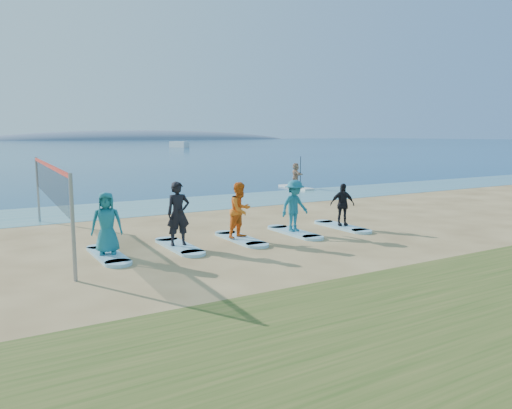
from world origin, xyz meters
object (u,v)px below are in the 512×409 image
student_3 (295,206)px  student_4 (342,205)px  volleyball_net (50,183)px  student_0 (107,223)px  paddleboard (296,187)px  surfboard_2 (240,239)px  surfboard_4 (342,227)px  paddleboarder (296,175)px  surfboard_3 (294,232)px  surfboard_0 (108,255)px  boat_offshore_b (179,147)px  surfboard_1 (179,246)px  student_1 (178,214)px  student_2 (240,210)px

student_3 → student_4: 2.10m
volleyball_net → student_0: size_ratio=5.29×
paddleboard → student_4: (-6.25, -11.71, 0.79)m
paddleboard → surfboard_2: paddleboard is taller
surfboard_4 → student_0: bearing=-180.0°
paddleboarder → student_0: 18.75m
surfboard_3 → student_3: student_3 is taller
surfboard_0 → surfboard_3: size_ratio=1.00×
boat_offshore_b → surfboard_2: size_ratio=2.57×
surfboard_2 → student_4: 4.28m
paddleboard → surfboard_3: size_ratio=1.36×
student_0 → surfboard_1: size_ratio=0.78×
volleyball_net → boat_offshore_b: 113.21m
surfboard_4 → surfboard_0: bearing=180.0°
volleyball_net → surfboard_1: bearing=-39.0°
surfboard_4 → surfboard_2: bearing=180.0°
paddleboard → surfboard_3: paddleboard is taller
surfboard_3 → boat_offshore_b: bearing=69.9°
surfboard_3 → student_4: bearing=0.0°
volleyball_net → student_4: volleyball_net is taller
surfboard_1 → boat_offshore_b: bearing=67.9°
boat_offshore_b → student_1: size_ratio=2.98×
surfboard_2 → student_1: bearing=-180.0°
paddleboard → student_3: bearing=-124.3°
surfboard_0 → student_4: student_4 is taller
surfboard_0 → student_2: size_ratio=1.24×
surfboard_1 → student_3: bearing=-0.0°
boat_offshore_b → surfboard_0: 115.11m
student_3 → student_1: bearing=171.7°
paddleboarder → student_3: (-8.35, -11.71, 0.10)m
surfboard_0 → surfboard_2: 4.20m
boat_offshore_b → student_0: (-45.11, -105.90, 0.95)m
paddleboard → surfboard_4: paddleboard is taller
paddleboarder → student_4: bearing=165.0°
surfboard_1 → surfboard_3: (4.20, 0.00, 0.00)m
surfboard_0 → surfboard_1: bearing=0.0°
surfboard_0 → boat_offshore_b: bearing=66.9°
paddleboarder → student_1: student_1 is taller
surfboard_1 → student_2: size_ratio=1.24×
surfboard_4 → volleyball_net: bearing=164.9°
surfboard_0 → surfboard_3: same height
boat_offshore_b → surfboard_1: 114.30m
surfboard_4 → student_4: student_4 is taller
student_0 → student_4: 8.40m
paddleboard → surfboard_3: bearing=-124.3°
volleyball_net → student_2: size_ratio=5.11×
volleyball_net → student_4: size_ratio=5.94×
paddleboarder → volleyball_net: bearing=133.4°
surfboard_2 → surfboard_4: bearing=0.0°
volleyball_net → student_2: 5.89m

